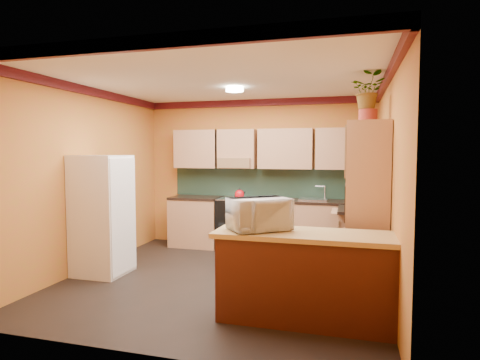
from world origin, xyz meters
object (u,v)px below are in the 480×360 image
(fridge, at_px, (102,215))
(breakfast_bar, at_px, (307,280))
(stove, at_px, (235,223))
(microwave, at_px, (259,214))
(base_cabinets_back, at_px, (269,226))
(pantry, at_px, (366,209))

(fridge, bearing_deg, breakfast_bar, -16.32)
(stove, bearing_deg, microwave, -69.03)
(base_cabinets_back, xyz_separation_m, breakfast_bar, (0.97, -2.85, 0.00))
(fridge, distance_m, pantry, 3.61)
(base_cabinets_back, height_order, fridge, fridge)
(base_cabinets_back, relative_size, microwave, 6.03)
(stove, height_order, pantry, pantry)
(base_cabinets_back, relative_size, breakfast_bar, 2.03)
(stove, xyz_separation_m, pantry, (2.20, -1.83, 0.59))
(stove, distance_m, breakfast_bar, 3.26)
(stove, bearing_deg, base_cabinets_back, 0.00)
(stove, relative_size, pantry, 0.43)
(fridge, bearing_deg, pantry, 2.13)
(stove, bearing_deg, fridge, -125.52)
(base_cabinets_back, distance_m, stove, 0.63)
(stove, relative_size, fridge, 0.54)
(stove, distance_m, pantry, 2.92)
(pantry, relative_size, breakfast_bar, 1.17)
(breakfast_bar, bearing_deg, pantry, 59.35)
(base_cabinets_back, bearing_deg, stove, -180.00)
(breakfast_bar, bearing_deg, microwave, 180.00)
(base_cabinets_back, height_order, breakfast_bar, same)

